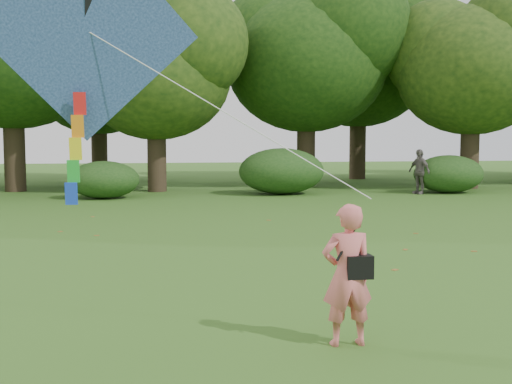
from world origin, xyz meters
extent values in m
plane|color=#265114|center=(0.00, 0.00, 0.00)|extent=(100.00, 100.00, 0.00)
imported|color=#E56C6C|center=(0.01, -0.84, 0.80)|extent=(0.59, 0.40, 1.61)
imported|color=slate|center=(8.57, 17.09, 0.92)|extent=(0.84, 1.16, 1.83)
cube|color=black|center=(0.13, -0.87, 0.90)|extent=(0.30, 0.20, 0.26)
cylinder|color=black|center=(0.01, -0.88, 1.21)|extent=(0.33, 0.14, 0.47)
cube|color=#24469D|center=(-2.84, -0.03, 3.55)|extent=(2.54, 0.54, 2.51)
cube|color=black|center=(-2.84, 0.00, 3.55)|extent=(0.29, 0.70, 2.26)
cylinder|color=white|center=(-1.29, -0.46, 2.61)|extent=(3.12, 0.88, 1.90)
cube|color=red|center=(-2.94, -0.01, 2.73)|extent=(0.14, 0.06, 0.26)
cube|color=orange|center=(-2.97, -0.01, 2.47)|extent=(0.14, 0.06, 0.26)
cube|color=yellow|center=(-3.00, -0.01, 2.21)|extent=(0.14, 0.06, 0.26)
cube|color=green|center=(-3.03, -0.01, 1.95)|extent=(0.14, 0.06, 0.26)
cube|color=blue|center=(-3.06, -0.01, 1.69)|extent=(0.14, 0.06, 0.26)
cylinder|color=#3A2D1E|center=(-8.00, 21.00, 1.92)|extent=(0.88, 0.88, 3.85)
ellipsoid|color=#1E3F11|center=(-8.00, 21.00, 6.05)|extent=(8.00, 8.00, 6.80)
cylinder|color=#3A2D1E|center=(-2.00, 20.00, 1.57)|extent=(0.80, 0.80, 3.15)
ellipsoid|color=#1E3F11|center=(-2.00, 20.00, 4.91)|extent=(6.40, 6.40, 5.44)
cylinder|color=#3A2D1E|center=(5.00, 22.00, 1.84)|extent=(0.86, 0.86, 3.67)
ellipsoid|color=#1E3F11|center=(5.00, 22.00, 5.76)|extent=(7.60, 7.60, 6.46)
cylinder|color=#3A2D1E|center=(12.00, 19.50, 1.72)|extent=(0.83, 0.83, 3.43)
ellipsoid|color=#1E3F11|center=(12.00, 19.50, 5.30)|extent=(6.80, 6.80, 5.78)
cylinder|color=#3A2D1E|center=(-5.00, 27.50, 1.75)|extent=(0.84, 0.84, 3.50)
ellipsoid|color=#1E3F11|center=(-5.00, 27.50, 5.43)|extent=(7.00, 7.00, 5.95)
cylinder|color=#3A2D1E|center=(9.00, 26.50, 2.01)|extent=(0.90, 0.90, 4.02)
ellipsoid|color=#1E3F11|center=(9.00, 26.50, 6.17)|extent=(7.80, 7.80, 6.63)
ellipsoid|color=#264919|center=(-4.00, 17.10, 0.71)|extent=(2.66, 2.09, 1.42)
ellipsoid|color=#264919|center=(3.00, 17.90, 0.94)|extent=(3.50, 2.75, 1.88)
ellipsoid|color=#264919|center=(10.00, 17.40, 0.79)|extent=(2.94, 2.31, 1.58)
cube|color=brown|center=(4.34, 4.44, 0.00)|extent=(0.14, 0.13, 0.01)
cube|color=brown|center=(-4.43, 8.59, 0.00)|extent=(0.14, 0.14, 0.01)
cube|color=brown|center=(-3.92, 11.48, 0.00)|extent=(0.12, 0.14, 0.01)
cube|color=brown|center=(-3.48, 7.80, 0.00)|extent=(0.13, 0.10, 0.01)
cube|color=brown|center=(4.13, 6.92, 0.00)|extent=(0.14, 0.13, 0.01)
cube|color=brown|center=(3.02, 4.85, 0.00)|extent=(0.14, 0.14, 0.01)
cube|color=brown|center=(1.05, 9.91, 0.00)|extent=(0.13, 0.09, 0.01)
cube|color=brown|center=(2.06, 2.95, 0.00)|extent=(0.14, 0.13, 0.01)
camera|label=1|loc=(-2.10, -7.66, 2.35)|focal=45.00mm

